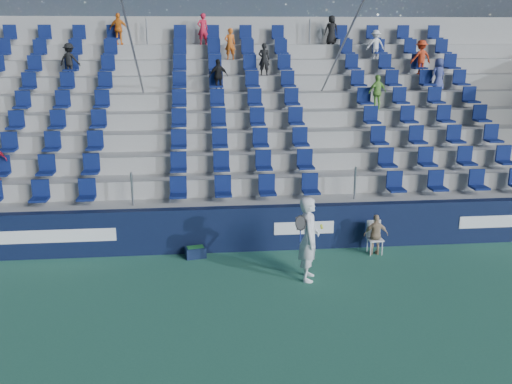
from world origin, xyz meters
TOP-DOWN VIEW (x-y plane):
  - ground at (0.00, 0.00)m, footprint 70.00×70.00m
  - sponsor_wall at (0.00, 3.15)m, footprint 24.00×0.32m
  - grandstand at (-0.00, 8.24)m, footprint 24.00×8.17m
  - tennis_player at (1.27, 1.13)m, footprint 0.71×0.81m
  - line_judge_chair at (3.31, 2.64)m, footprint 0.39×0.40m
  - line_judge at (3.31, 2.50)m, footprint 0.66×0.32m
  - ball_bin at (-1.38, 2.75)m, footprint 0.57×0.43m

SIDE VIEW (x-z plane):
  - ground at x=0.00m, z-range 0.00..0.00m
  - ball_bin at x=-1.38m, z-range 0.01..0.30m
  - line_judge_chair at x=3.31m, z-range 0.06..0.93m
  - line_judge at x=3.31m, z-range 0.00..1.09m
  - sponsor_wall at x=0.00m, z-range 0.00..1.20m
  - tennis_player at x=1.27m, z-range 0.00..2.01m
  - grandstand at x=0.00m, z-range -1.18..5.45m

